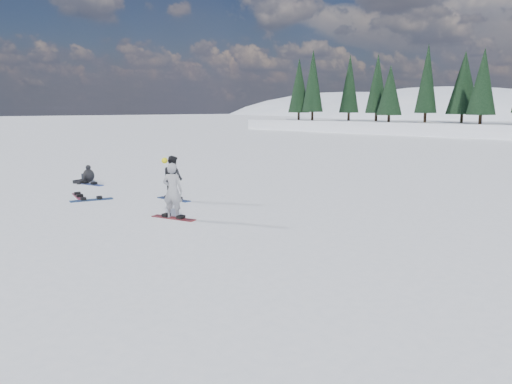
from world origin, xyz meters
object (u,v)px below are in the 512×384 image
Objects in this scene: snowboarder_woman at (173,190)px; snowboarder_man at (173,178)px; gear_bag at (86,177)px; snowboard_loose_b at (79,196)px; seated_rider at (88,176)px; snowboard_loose_c at (90,184)px; snowboard_loose_a at (92,200)px.

snowboarder_man is (-2.60, 1.85, -0.05)m from snowboarder_woman.
gear_bag is 4.47m from snowboard_loose_b.
snowboarder_man reaches higher than seated_rider.
snowboarder_man is 1.08× the size of snowboard_loose_b.
seated_rider is 3.74m from snowboard_loose_b.
seated_rider is at bearing -39.72° from snowboarder_woman.
snowboard_loose_b is (-5.67, -0.32, -0.85)m from snowboarder_woman.
snowboard_loose_b is at bearing -54.27° from seated_rider.
gear_bag reaches higher than snowboard_loose_b.
snowboard_loose_c is 3.06m from snowboard_loose_b.
snowboard_loose_c and snowboard_loose_b have the same top height.
snowboard_loose_c is at bearing 162.30° from snowboard_loose_b.
snowboarder_woman is 1.23× the size of snowboard_loose_c.
snowboarder_woman is at bearing 145.69° from snowboarder_man.
snowboard_loose_c is 1.00× the size of snowboard_loose_a.
snowboard_loose_a is at bearing 48.87° from snowboarder_man.
seated_rider is 0.68× the size of snowboard_loose_c.
snowboarder_woman is 3.19m from snowboarder_man.
gear_bag reaches higher than snowboard_loose_c.
snowboarder_woman is 4.68m from snowboard_loose_a.
snowboarder_woman reaches higher than snowboard_loose_c.
snowboard_loose_c is (-5.61, -0.46, -0.79)m from snowboarder_man.
snowboarder_woman is at bearing -11.09° from gear_bag.
seated_rider is 0.68× the size of snowboard_loose_b.
gear_bag is (-6.96, 0.02, -0.66)m from snowboarder_man.
seated_rider is at bearing 164.90° from snowboard_loose_b.
snowboard_loose_c is at bearing -19.74° from gear_bag.
snowboarder_woman is 9.02m from seated_rider.
seated_rider is at bearing -19.71° from gear_bag.
snowboard_loose_a is at bearing -38.31° from snowboard_loose_c.
gear_bag is 5.44m from snowboard_loose_a.
snowboard_loose_b is (-3.07, -2.17, -0.79)m from snowboarder_man.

